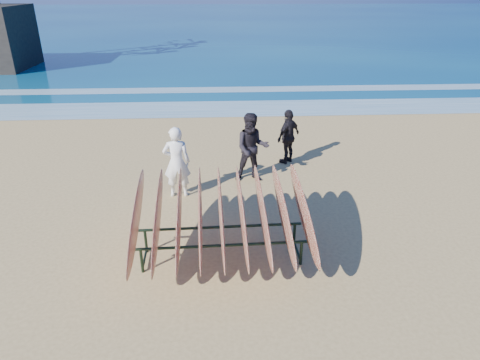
{
  "coord_description": "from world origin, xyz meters",
  "views": [
    {
      "loc": [
        -0.46,
        -7.64,
        4.89
      ],
      "look_at": [
        0.0,
        0.8,
        0.95
      ],
      "focal_mm": 32.0,
      "sensor_mm": 36.0,
      "label": 1
    }
  ],
  "objects_px": {
    "surfboard_rack": "(221,215)",
    "person_dark_a": "(252,148)",
    "person_dark_b": "(288,136)",
    "person_white": "(177,162)"
  },
  "relations": [
    {
      "from": "surfboard_rack",
      "to": "person_dark_a",
      "type": "height_order",
      "value": "person_dark_a"
    },
    {
      "from": "surfboard_rack",
      "to": "person_dark_b",
      "type": "xyz_separation_m",
      "value": [
        2.02,
        4.76,
        -0.16
      ]
    },
    {
      "from": "person_dark_a",
      "to": "person_dark_b",
      "type": "height_order",
      "value": "person_dark_a"
    },
    {
      "from": "person_dark_a",
      "to": "person_dark_b",
      "type": "xyz_separation_m",
      "value": [
        1.16,
        1.22,
        -0.13
      ]
    },
    {
      "from": "person_white",
      "to": "person_dark_a",
      "type": "relative_size",
      "value": 0.97
    },
    {
      "from": "person_white",
      "to": "person_dark_b",
      "type": "xyz_separation_m",
      "value": [
        3.06,
        2.02,
        -0.1
      ]
    },
    {
      "from": "surfboard_rack",
      "to": "person_white",
      "type": "distance_m",
      "value": 2.94
    },
    {
      "from": "surfboard_rack",
      "to": "person_dark_a",
      "type": "xyz_separation_m",
      "value": [
        0.86,
        3.54,
        -0.03
      ]
    },
    {
      "from": "surfboard_rack",
      "to": "person_dark_b",
      "type": "relative_size",
      "value": 2.03
    },
    {
      "from": "person_white",
      "to": "person_dark_a",
      "type": "distance_m",
      "value": 2.06
    }
  ]
}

